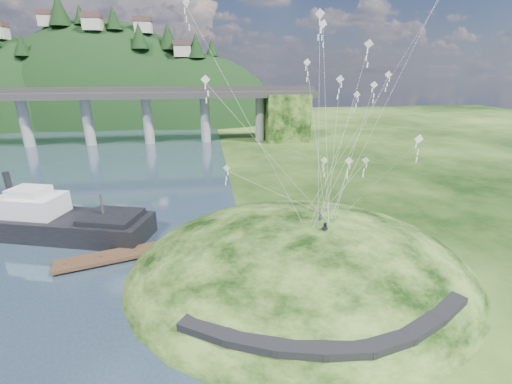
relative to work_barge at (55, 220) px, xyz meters
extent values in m
plane|color=black|center=(19.57, -13.36, -1.96)|extent=(320.00, 320.00, 0.00)
ellipsoid|color=black|center=(27.57, -11.36, -3.46)|extent=(36.00, 32.00, 13.00)
cube|color=black|center=(18.07, -21.36, 0.06)|extent=(4.32, 3.62, 0.71)
cube|color=black|center=(21.07, -23.01, 0.13)|extent=(4.10, 2.97, 0.61)
cube|color=black|center=(24.07, -24.01, 0.12)|extent=(3.85, 2.37, 0.62)
cube|color=black|center=(27.07, -24.46, 0.07)|extent=(3.62, 1.83, 0.66)
cube|color=black|center=(30.07, -24.26, 0.08)|extent=(3.82, 2.27, 0.68)
cube|color=black|center=(33.07, -23.31, 0.18)|extent=(4.11, 2.97, 0.71)
cube|color=black|center=(36.07, -21.76, 0.20)|extent=(4.26, 3.43, 0.66)
cube|color=#2D2B2B|center=(-30.43, 56.64, 11.04)|extent=(160.00, 9.00, 1.60)
cube|color=#2D2B2B|center=(-30.43, 56.64, 12.44)|extent=(160.00, 0.40, 1.20)
cube|color=#2D2B2B|center=(-30.43, 60.94, 12.44)|extent=(160.00, 0.40, 1.20)
cylinder|color=gray|center=(-27.93, 56.64, 4.54)|extent=(2.60, 2.60, 13.00)
cylinder|color=gray|center=(-12.43, 56.64, 4.54)|extent=(2.60, 2.60, 13.00)
cylinder|color=gray|center=(3.07, 56.64, 4.54)|extent=(2.60, 2.60, 13.00)
cylinder|color=gray|center=(18.57, 56.64, 4.54)|extent=(2.60, 2.60, 13.00)
cylinder|color=gray|center=(34.07, 56.64, 4.54)|extent=(2.60, 2.60, 13.00)
cube|color=black|center=(41.57, 56.64, 4.54)|extent=(12.00, 11.00, 13.00)
ellipsoid|color=black|center=(-58.43, 106.64, -9.96)|extent=(84.00, 60.00, 80.00)
ellipsoid|color=black|center=(-20.43, 112.64, -7.96)|extent=(96.00, 68.00, 88.00)
ellipsoid|color=black|center=(14.57, 104.64, -11.96)|extent=(76.00, 56.00, 72.00)
cone|color=black|center=(-41.01, 92.81, 25.37)|extent=(5.29, 5.29, 6.96)
cone|color=black|center=(-30.30, 101.27, 37.27)|extent=(8.01, 8.01, 10.54)
cone|color=black|center=(-23.30, 100.70, 35.92)|extent=(4.97, 4.97, 6.54)
cone|color=black|center=(-11.83, 98.68, 34.71)|extent=(5.83, 5.83, 7.67)
cone|color=black|center=(-2.88, 93.72, 28.62)|extent=(6.47, 6.47, 8.51)
cone|color=black|center=(6.35, 100.63, 29.27)|extent=(7.13, 7.13, 9.38)
cone|color=black|center=(16.45, 95.67, 25.91)|extent=(6.56, 6.56, 8.63)
cone|color=black|center=(22.34, 101.27, 25.72)|extent=(4.88, 4.88, 6.42)
cube|color=beige|center=(-35.43, 104.64, 34.03)|extent=(6.00, 5.00, 4.00)
cube|color=#51322E|center=(-35.43, 104.64, 36.73)|extent=(6.40, 5.40, 1.60)
cube|color=beige|center=(-18.43, 96.64, 32.32)|extent=(6.00, 5.00, 4.00)
cube|color=#51322E|center=(-18.43, 96.64, 35.02)|extent=(6.40, 5.40, 1.60)
cube|color=beige|center=(-2.43, 102.64, 32.22)|extent=(6.00, 5.00, 4.00)
cube|color=#51322E|center=(-2.43, 102.64, 34.92)|extent=(6.40, 5.40, 1.60)
cube|color=beige|center=(11.57, 96.64, 23.92)|extent=(6.00, 5.00, 4.00)
cube|color=#51322E|center=(11.57, 96.64, 26.62)|extent=(6.40, 5.40, 1.60)
cube|color=black|center=(0.38, -0.12, -0.64)|extent=(23.20, 12.37, 2.65)
cube|color=silver|center=(-2.54, 0.77, 1.70)|extent=(8.12, 6.36, 2.85)
cube|color=silver|center=(-2.54, 0.77, 3.43)|extent=(4.78, 4.11, 1.22)
cube|color=black|center=(7.20, -2.19, 0.99)|extent=(7.32, 6.65, 0.61)
cylinder|color=black|center=(-4.97, 1.52, 4.65)|extent=(0.71, 0.71, 2.44)
cylinder|color=#2D2B2B|center=(6.22, -1.90, 2.31)|extent=(0.24, 0.24, 3.05)
cube|color=#392517|center=(10.37, -6.61, -1.45)|extent=(15.92, 6.65, 0.40)
cylinder|color=#392517|center=(3.83, -8.44, -1.74)|extent=(0.34, 0.34, 1.13)
cylinder|color=#392517|center=(7.10, -7.52, -1.74)|extent=(0.34, 0.34, 1.13)
cylinder|color=#392517|center=(10.37, -6.61, -1.74)|extent=(0.34, 0.34, 1.13)
cylinder|color=#392517|center=(13.64, -5.70, -1.74)|extent=(0.34, 0.34, 1.13)
cylinder|color=#392517|center=(16.90, -4.79, -1.74)|extent=(0.34, 0.34, 1.13)
imported|color=#252831|center=(29.46, -10.91, 3.91)|extent=(0.74, 0.57, 1.83)
imported|color=#252831|center=(29.28, -13.08, 3.77)|extent=(0.98, 0.97, 1.60)
cube|color=silver|center=(33.84, -10.63, 8.93)|extent=(0.64, 0.38, 0.69)
cube|color=silver|center=(33.84, -10.63, 8.42)|extent=(0.09, 0.03, 0.41)
cube|color=silver|center=(33.84, -10.63, 7.92)|extent=(0.09, 0.03, 0.41)
cube|color=silver|center=(33.84, -10.63, 7.41)|extent=(0.09, 0.03, 0.41)
cube|color=silver|center=(35.01, -8.35, 15.83)|extent=(0.64, 0.40, 0.71)
cube|color=silver|center=(35.01, -8.35, 15.32)|extent=(0.09, 0.05, 0.42)
cube|color=silver|center=(35.01, -8.35, 14.81)|extent=(0.09, 0.05, 0.42)
cube|color=silver|center=(35.01, -8.35, 14.31)|extent=(0.09, 0.05, 0.42)
cube|color=silver|center=(33.67, -18.72, 12.52)|extent=(0.70, 0.18, 0.69)
cube|color=silver|center=(33.67, -18.72, 12.03)|extent=(0.09, 0.04, 0.41)
cube|color=silver|center=(33.67, -18.72, 11.53)|extent=(0.09, 0.04, 0.41)
cube|color=silver|center=(33.67, -18.72, 11.03)|extent=(0.09, 0.04, 0.41)
cube|color=silver|center=(28.06, -11.79, 21.38)|extent=(0.62, 0.59, 0.80)
cube|color=silver|center=(28.06, -11.79, 20.80)|extent=(0.10, 0.07, 0.47)
cube|color=silver|center=(28.06, -11.79, 20.23)|extent=(0.10, 0.07, 0.47)
cube|color=silver|center=(28.06, -11.79, 19.65)|extent=(0.10, 0.07, 0.47)
cube|color=silver|center=(20.73, -3.69, 6.76)|extent=(0.78, 0.39, 0.83)
cube|color=silver|center=(20.73, -3.69, 6.17)|extent=(0.11, 0.04, 0.49)
cube|color=silver|center=(20.73, -3.69, 5.57)|extent=(0.11, 0.04, 0.49)
cube|color=silver|center=(20.73, -3.69, 4.98)|extent=(0.11, 0.04, 0.49)
cube|color=silver|center=(17.52, -8.74, 22.45)|extent=(0.57, 0.73, 0.87)
cube|color=silver|center=(17.52, -8.74, 21.82)|extent=(0.10, 0.09, 0.51)
cube|color=silver|center=(17.52, -8.74, 21.20)|extent=(0.10, 0.09, 0.51)
cube|color=silver|center=(17.52, -8.74, 20.58)|extent=(0.10, 0.09, 0.51)
cube|color=silver|center=(18.80, -13.94, 16.50)|extent=(0.71, 0.21, 0.69)
cube|color=silver|center=(18.80, -13.94, 16.00)|extent=(0.09, 0.05, 0.41)
cube|color=silver|center=(18.80, -13.94, 15.50)|extent=(0.09, 0.05, 0.41)
cube|color=silver|center=(18.80, -13.94, 15.00)|extent=(0.09, 0.05, 0.41)
cube|color=silver|center=(34.17, -6.12, 7.72)|extent=(0.85, 0.32, 0.88)
cube|color=silver|center=(34.17, -6.12, 7.09)|extent=(0.12, 0.04, 0.51)
cube|color=silver|center=(34.17, -6.12, 6.47)|extent=(0.12, 0.04, 0.51)
cube|color=silver|center=(34.17, -6.12, 5.85)|extent=(0.12, 0.04, 0.51)
cube|color=silver|center=(33.46, -8.10, 14.91)|extent=(0.51, 0.56, 0.71)
cube|color=silver|center=(33.46, -8.10, 14.41)|extent=(0.09, 0.07, 0.41)
cube|color=silver|center=(33.46, -8.10, 13.90)|extent=(0.09, 0.07, 0.41)
cube|color=silver|center=(33.46, -8.10, 13.39)|extent=(0.09, 0.07, 0.41)
cube|color=silver|center=(28.90, -5.93, 17.90)|extent=(0.76, 0.23, 0.74)
cube|color=silver|center=(28.90, -5.93, 17.37)|extent=(0.10, 0.04, 0.44)
cube|color=silver|center=(28.90, -5.93, 16.84)|extent=(0.10, 0.04, 0.44)
cube|color=silver|center=(28.90, -5.93, 16.30)|extent=(0.10, 0.04, 0.44)
cube|color=silver|center=(29.11, -9.55, 20.93)|extent=(0.76, 0.26, 0.75)
cube|color=silver|center=(29.11, -9.55, 20.38)|extent=(0.10, 0.07, 0.45)
cube|color=silver|center=(29.11, -9.55, 19.83)|extent=(0.10, 0.07, 0.45)
cube|color=silver|center=(29.11, -9.55, 19.29)|extent=(0.10, 0.07, 0.45)
cube|color=silver|center=(30.94, -9.80, 16.41)|extent=(0.72, 0.24, 0.73)
cube|color=silver|center=(30.94, -9.80, 15.88)|extent=(0.10, 0.03, 0.43)
cube|color=silver|center=(30.94, -9.80, 15.36)|extent=(0.10, 0.03, 0.43)
cube|color=silver|center=(30.94, -9.80, 14.84)|extent=(0.10, 0.03, 0.43)
cube|color=silver|center=(34.38, -7.64, 19.53)|extent=(0.87, 0.31, 0.85)
cube|color=silver|center=(34.38, -7.64, 18.91)|extent=(0.11, 0.03, 0.51)
cube|color=silver|center=(34.38, -7.64, 18.28)|extent=(0.11, 0.03, 0.51)
cube|color=silver|center=(34.38, -7.64, 17.66)|extent=(0.11, 0.03, 0.51)
cube|color=silver|center=(36.66, -7.78, 16.78)|extent=(0.65, 0.26, 0.67)
cube|color=silver|center=(36.66, -7.78, 16.30)|extent=(0.09, 0.03, 0.39)
cube|color=silver|center=(36.66, -7.78, 15.82)|extent=(0.09, 0.03, 0.39)
cube|color=silver|center=(36.66, -7.78, 15.34)|extent=(0.09, 0.03, 0.39)
cube|color=silver|center=(32.54, -2.70, 6.96)|extent=(0.72, 0.57, 0.86)
cube|color=silver|center=(32.54, -2.70, 6.35)|extent=(0.11, 0.07, 0.50)
cube|color=silver|center=(32.54, -2.70, 5.73)|extent=(0.11, 0.07, 0.50)
cube|color=silver|center=(32.54, -2.70, 5.11)|extent=(0.11, 0.07, 0.50)
camera|label=1|loc=(18.66, -41.02, 17.10)|focal=24.00mm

